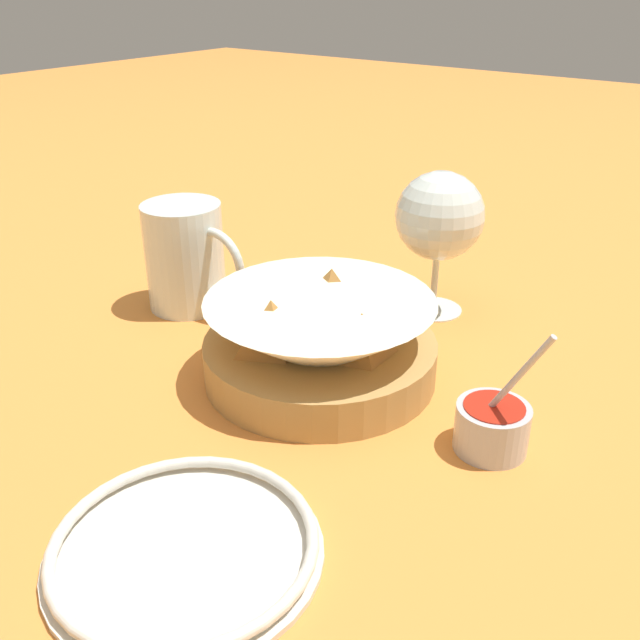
% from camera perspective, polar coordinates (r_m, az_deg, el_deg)
% --- Properties ---
extents(ground_plane, '(4.00, 4.00, 0.00)m').
position_cam_1_polar(ground_plane, '(0.65, -2.95, -4.12)').
color(ground_plane, orange).
extents(food_basket, '(0.21, 0.21, 0.09)m').
position_cam_1_polar(food_basket, '(0.63, 0.01, -1.79)').
color(food_basket, '#B2894C').
rests_on(food_basket, ground_plane).
extents(sauce_cup, '(0.07, 0.06, 0.11)m').
position_cam_1_polar(sauce_cup, '(0.56, 13.61, -8.17)').
color(sauce_cup, '#B7B7BC').
rests_on(sauce_cup, ground_plane).
extents(wine_glass, '(0.09, 0.09, 0.15)m').
position_cam_1_polar(wine_glass, '(0.74, 9.53, 7.92)').
color(wine_glass, silver).
rests_on(wine_glass, ground_plane).
extents(beer_mug, '(0.13, 0.08, 0.11)m').
position_cam_1_polar(beer_mug, '(0.77, -10.63, 4.71)').
color(beer_mug, silver).
rests_on(beer_mug, ground_plane).
extents(side_plate, '(0.17, 0.17, 0.01)m').
position_cam_1_polar(side_plate, '(0.47, -10.77, -17.40)').
color(side_plate, silver).
rests_on(side_plate, ground_plane).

